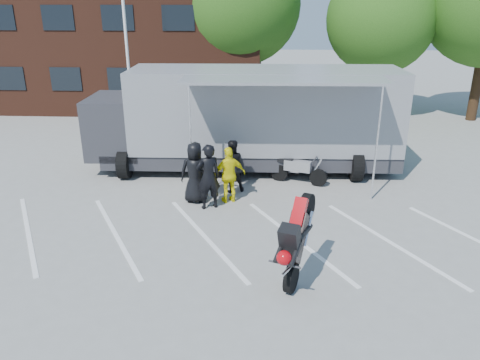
# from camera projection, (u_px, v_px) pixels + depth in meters

# --- Properties ---
(ground) EXTENTS (100.00, 100.00, 0.00)m
(ground) POSITION_uv_depth(u_px,v_px,m) (290.00, 259.00, 11.31)
(ground) COLOR gray
(ground) RESTS_ON ground
(parking_bay_lines) EXTENTS (18.09, 13.33, 0.01)m
(parking_bay_lines) POSITION_uv_depth(u_px,v_px,m) (288.00, 239.00, 12.24)
(parking_bay_lines) COLOR white
(parking_bay_lines) RESTS_ON ground
(office_building) EXTENTS (18.00, 8.00, 7.00)m
(office_building) POSITION_uv_depth(u_px,v_px,m) (107.00, 42.00, 27.30)
(office_building) COLOR #4E2619
(office_building) RESTS_ON ground
(flagpole) EXTENTS (1.61, 0.12, 8.00)m
(flagpole) POSITION_uv_depth(u_px,v_px,m) (131.00, 20.00, 19.10)
(flagpole) COLOR white
(flagpole) RESTS_ON ground
(tree_left) EXTENTS (6.12, 6.12, 8.64)m
(tree_left) POSITION_uv_depth(u_px,v_px,m) (242.00, 5.00, 24.29)
(tree_left) COLOR #382314
(tree_left) RESTS_ON ground
(tree_mid) EXTENTS (5.44, 5.44, 7.68)m
(tree_mid) POSITION_uv_depth(u_px,v_px,m) (381.00, 19.00, 23.23)
(tree_mid) COLOR #382314
(tree_mid) RESTS_ON ground
(transporter_truck) EXTENTS (11.57, 5.80, 3.64)m
(transporter_truck) POSITION_uv_depth(u_px,v_px,m) (250.00, 169.00, 17.32)
(transporter_truck) COLOR gray
(transporter_truck) RESTS_ON ground
(parked_motorcycle) EXTENTS (2.10, 1.27, 1.04)m
(parked_motorcycle) POSITION_uv_depth(u_px,v_px,m) (298.00, 183.00, 15.95)
(parked_motorcycle) COLOR #A7A8AC
(parked_motorcycle) RESTS_ON ground
(stunt_bike_rider) EXTENTS (1.49, 2.04, 2.18)m
(stunt_bike_rider) POSITION_uv_depth(u_px,v_px,m) (301.00, 275.00, 10.65)
(stunt_bike_rider) COLOR black
(stunt_bike_rider) RESTS_ON ground
(spectator_leather_a) EXTENTS (0.94, 0.63, 1.90)m
(spectator_leather_a) POSITION_uv_depth(u_px,v_px,m) (195.00, 173.00, 14.18)
(spectator_leather_a) COLOR black
(spectator_leather_a) RESTS_ON ground
(spectator_leather_b) EXTENTS (0.85, 0.73, 1.98)m
(spectator_leather_b) POSITION_uv_depth(u_px,v_px,m) (208.00, 177.00, 13.73)
(spectator_leather_b) COLOR black
(spectator_leather_b) RESTS_ON ground
(spectator_leather_c) EXTENTS (1.02, 0.91, 1.73)m
(spectator_leather_c) POSITION_uv_depth(u_px,v_px,m) (232.00, 166.00, 14.99)
(spectator_leather_c) COLOR black
(spectator_leather_c) RESTS_ON ground
(spectator_hivis) EXTENTS (1.12, 0.82, 1.76)m
(spectator_hivis) POSITION_uv_depth(u_px,v_px,m) (229.00, 175.00, 14.19)
(spectator_hivis) COLOR #FCF00D
(spectator_hivis) RESTS_ON ground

